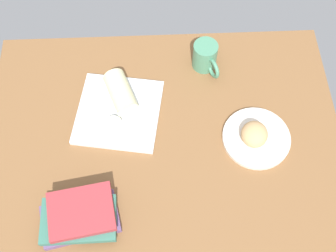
% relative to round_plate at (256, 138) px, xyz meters
% --- Properties ---
extents(dining_table, '(1.10, 0.90, 0.04)m').
position_rel_round_plate_xyz_m(dining_table, '(-0.28, -0.03, -0.03)').
color(dining_table, brown).
rests_on(dining_table, ground).
extents(round_plate, '(0.21, 0.21, 0.01)m').
position_rel_round_plate_xyz_m(round_plate, '(0.00, 0.00, 0.00)').
color(round_plate, silver).
rests_on(round_plate, dining_table).
extents(scone_pastry, '(0.10, 0.10, 0.06)m').
position_rel_round_plate_xyz_m(scone_pastry, '(-0.01, -0.00, 0.04)').
color(scone_pastry, tan).
rests_on(scone_pastry, round_plate).
extents(square_plate, '(0.29, 0.29, 0.02)m').
position_rel_round_plate_xyz_m(square_plate, '(-0.42, 0.11, 0.00)').
color(square_plate, white).
rests_on(square_plate, dining_table).
extents(sauce_cup, '(0.05, 0.05, 0.02)m').
position_rel_round_plate_xyz_m(sauce_cup, '(-0.44, 0.05, 0.02)').
color(sauce_cup, silver).
rests_on(sauce_cup, square_plate).
extents(breakfast_wrap, '(0.11, 0.16, 0.07)m').
position_rel_round_plate_xyz_m(breakfast_wrap, '(-0.41, 0.15, 0.04)').
color(breakfast_wrap, beige).
rests_on(breakfast_wrap, square_plate).
extents(book_stack, '(0.23, 0.17, 0.07)m').
position_rel_round_plate_xyz_m(book_stack, '(-0.52, -0.23, 0.03)').
color(book_stack, '#6B4C7A').
rests_on(book_stack, dining_table).
extents(coffee_mug, '(0.08, 0.13, 0.10)m').
position_rel_round_plate_xyz_m(coffee_mug, '(-0.14, 0.28, 0.04)').
color(coffee_mug, '#4C8C6B').
rests_on(coffee_mug, dining_table).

